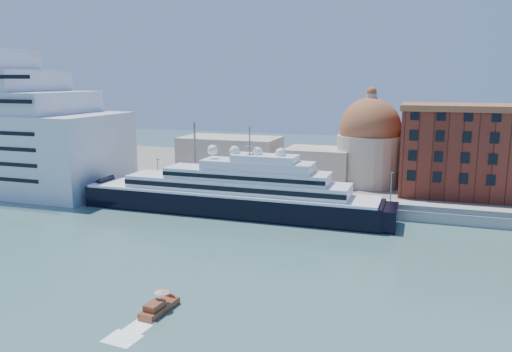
% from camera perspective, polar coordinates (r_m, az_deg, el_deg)
% --- Properties ---
extents(ground, '(400.00, 400.00, 0.00)m').
position_cam_1_polar(ground, '(96.70, -4.52, -7.96)').
color(ground, '#39635F').
rests_on(ground, ground).
extents(quay, '(180.00, 10.00, 2.50)m').
position_cam_1_polar(quay, '(127.05, 1.51, -2.73)').
color(quay, gray).
rests_on(quay, ground).
extents(land, '(260.00, 72.00, 2.00)m').
position_cam_1_polar(land, '(165.87, 5.70, 0.36)').
color(land, slate).
rests_on(land, ground).
extents(quay_fence, '(180.00, 0.10, 1.20)m').
position_cam_1_polar(quay_fence, '(122.44, 0.89, -2.36)').
color(quay_fence, slate).
rests_on(quay_fence, quay).
extents(superyacht, '(81.65, 11.32, 24.40)m').
position_cam_1_polar(superyacht, '(119.35, -4.25, -2.19)').
color(superyacht, black).
rests_on(superyacht, ground).
extents(service_barge, '(13.86, 8.42, 2.96)m').
position_cam_1_polar(service_barge, '(143.59, -22.56, -2.15)').
color(service_barge, white).
rests_on(service_barge, ground).
extents(water_taxi, '(2.90, 7.01, 3.24)m').
position_cam_1_polar(water_taxi, '(71.54, -11.05, -14.48)').
color(water_taxi, maroon).
rests_on(water_taxi, ground).
extents(warehouse, '(43.00, 19.00, 23.25)m').
position_cam_1_polar(warehouse, '(137.99, 25.05, 2.63)').
color(warehouse, maroon).
rests_on(warehouse, land).
extents(church, '(66.00, 18.00, 25.50)m').
position_cam_1_polar(church, '(146.26, 6.68, 2.86)').
color(church, beige).
rests_on(church, land).
extents(lamp_posts, '(120.80, 2.40, 18.00)m').
position_cam_1_polar(lamp_posts, '(127.97, -4.13, 1.27)').
color(lamp_posts, slate).
rests_on(lamp_posts, quay).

